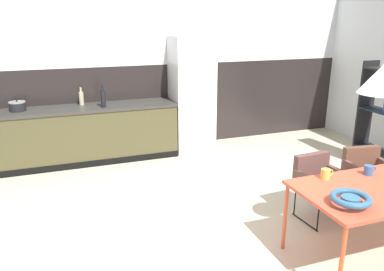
{
  "coord_description": "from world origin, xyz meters",
  "views": [
    {
      "loc": [
        -1.84,
        -3.07,
        2.18
      ],
      "look_at": [
        -0.49,
        0.73,
        0.92
      ],
      "focal_mm": 35.21,
      "sensor_mm": 36.0,
      "label": 1
    }
  ],
  "objects_px": {
    "cooking_pot": "(17,106)",
    "pendant_lamp_over_table_near": "(383,78)",
    "armchair_head_of_table": "(367,169)",
    "fruit_bowl": "(351,199)",
    "bottle_oil_tall": "(81,98)",
    "open_shelf_unit": "(384,114)",
    "mug_tall_blue": "(369,170)",
    "armchair_facing_counter": "(318,178)",
    "mug_white_ceramic": "(326,174)",
    "refrigerator_column": "(192,94)",
    "bottle_wine_green": "(103,98)"
  },
  "relations": [
    {
      "from": "armchair_head_of_table",
      "to": "fruit_bowl",
      "type": "distance_m",
      "value": 1.63
    },
    {
      "from": "mug_white_ceramic",
      "to": "cooking_pot",
      "type": "bearing_deg",
      "value": 131.76
    },
    {
      "from": "cooking_pot",
      "to": "mug_white_ceramic",
      "type": "bearing_deg",
      "value": -48.24
    },
    {
      "from": "bottle_oil_tall",
      "to": "pendant_lamp_over_table_near",
      "type": "relative_size",
      "value": 0.23
    },
    {
      "from": "open_shelf_unit",
      "to": "armchair_head_of_table",
      "type": "bearing_deg",
      "value": -50.79
    },
    {
      "from": "open_shelf_unit",
      "to": "pendant_lamp_over_table_near",
      "type": "relative_size",
      "value": 1.29
    },
    {
      "from": "mug_white_ceramic",
      "to": "pendant_lamp_over_table_near",
      "type": "xyz_separation_m",
      "value": [
        0.14,
        -0.36,
        0.95
      ]
    },
    {
      "from": "refrigerator_column",
      "to": "bottle_wine_green",
      "type": "relative_size",
      "value": 5.51
    },
    {
      "from": "refrigerator_column",
      "to": "armchair_head_of_table",
      "type": "relative_size",
      "value": 2.72
    },
    {
      "from": "mug_white_ceramic",
      "to": "bottle_oil_tall",
      "type": "distance_m",
      "value": 3.89
    },
    {
      "from": "bottle_oil_tall",
      "to": "pendant_lamp_over_table_near",
      "type": "xyz_separation_m",
      "value": [
        2.13,
        -3.7,
        0.73
      ]
    },
    {
      "from": "refrigerator_column",
      "to": "pendant_lamp_over_table_near",
      "type": "height_order",
      "value": "pendant_lamp_over_table_near"
    },
    {
      "from": "cooking_pot",
      "to": "pendant_lamp_over_table_near",
      "type": "xyz_separation_m",
      "value": [
        3.04,
        -3.61,
        0.77
      ]
    },
    {
      "from": "armchair_facing_counter",
      "to": "open_shelf_unit",
      "type": "height_order",
      "value": "open_shelf_unit"
    },
    {
      "from": "refrigerator_column",
      "to": "bottle_wine_green",
      "type": "distance_m",
      "value": 1.48
    },
    {
      "from": "mug_tall_blue",
      "to": "cooking_pot",
      "type": "xyz_separation_m",
      "value": [
        -3.36,
        3.31,
        0.18
      ]
    },
    {
      "from": "armchair_head_of_table",
      "to": "cooking_pot",
      "type": "distance_m",
      "value": 4.82
    },
    {
      "from": "armchair_facing_counter",
      "to": "pendant_lamp_over_table_near",
      "type": "relative_size",
      "value": 0.59
    },
    {
      "from": "fruit_bowl",
      "to": "mug_white_ceramic",
      "type": "xyz_separation_m",
      "value": [
        0.16,
        0.51,
        -0.01
      ]
    },
    {
      "from": "refrigerator_column",
      "to": "armchair_facing_counter",
      "type": "distance_m",
      "value": 2.8
    },
    {
      "from": "bottle_oil_tall",
      "to": "bottle_wine_green",
      "type": "distance_m",
      "value": 0.4
    },
    {
      "from": "mug_tall_blue",
      "to": "bottle_wine_green",
      "type": "height_order",
      "value": "bottle_wine_green"
    },
    {
      "from": "refrigerator_column",
      "to": "mug_white_ceramic",
      "type": "distance_m",
      "value": 3.21
    },
    {
      "from": "fruit_bowl",
      "to": "cooking_pot",
      "type": "bearing_deg",
      "value": 126.07
    },
    {
      "from": "armchair_facing_counter",
      "to": "mug_tall_blue",
      "type": "relative_size",
      "value": 5.5
    },
    {
      "from": "bottle_wine_green",
      "to": "pendant_lamp_over_table_near",
      "type": "bearing_deg",
      "value": -61.99
    },
    {
      "from": "mug_tall_blue",
      "to": "open_shelf_unit",
      "type": "height_order",
      "value": "open_shelf_unit"
    },
    {
      "from": "mug_white_ceramic",
      "to": "fruit_bowl",
      "type": "bearing_deg",
      "value": -107.68
    },
    {
      "from": "armchair_head_of_table",
      "to": "bottle_oil_tall",
      "type": "xyz_separation_m",
      "value": [
        -3.04,
        2.8,
        0.53
      ]
    },
    {
      "from": "armchair_head_of_table",
      "to": "mug_tall_blue",
      "type": "bearing_deg",
      "value": 53.7
    },
    {
      "from": "mug_white_ceramic",
      "to": "open_shelf_unit",
      "type": "relative_size",
      "value": 0.08
    },
    {
      "from": "fruit_bowl",
      "to": "bottle_wine_green",
      "type": "distance_m",
      "value": 3.9
    },
    {
      "from": "fruit_bowl",
      "to": "open_shelf_unit",
      "type": "xyz_separation_m",
      "value": [
        2.36,
        1.98,
        0.04
      ]
    },
    {
      "from": "armchair_facing_counter",
      "to": "pendant_lamp_over_table_near",
      "type": "xyz_separation_m",
      "value": [
        -0.18,
        -0.85,
        1.25
      ]
    },
    {
      "from": "refrigerator_column",
      "to": "fruit_bowl",
      "type": "height_order",
      "value": "refrigerator_column"
    },
    {
      "from": "refrigerator_column",
      "to": "cooking_pot",
      "type": "distance_m",
      "value": 2.69
    },
    {
      "from": "cooking_pot",
      "to": "open_shelf_unit",
      "type": "distance_m",
      "value": 5.4
    },
    {
      "from": "pendant_lamp_over_table_near",
      "to": "mug_white_ceramic",
      "type": "bearing_deg",
      "value": 111.8
    },
    {
      "from": "armchair_facing_counter",
      "to": "armchair_head_of_table",
      "type": "distance_m",
      "value": 0.72
    },
    {
      "from": "mug_tall_blue",
      "to": "bottle_wine_green",
      "type": "bearing_deg",
      "value": 124.27
    },
    {
      "from": "armchair_facing_counter",
      "to": "mug_tall_blue",
      "type": "distance_m",
      "value": 0.64
    },
    {
      "from": "cooking_pot",
      "to": "bottle_oil_tall",
      "type": "distance_m",
      "value": 0.92
    },
    {
      "from": "armchair_facing_counter",
      "to": "open_shelf_unit",
      "type": "bearing_deg",
      "value": -156.91
    },
    {
      "from": "pendant_lamp_over_table_near",
      "to": "bottle_wine_green",
      "type": "bearing_deg",
      "value": 118.01
    },
    {
      "from": "bottle_oil_tall",
      "to": "bottle_wine_green",
      "type": "xyz_separation_m",
      "value": [
        0.3,
        -0.26,
        0.03
      ]
    },
    {
      "from": "mug_tall_blue",
      "to": "cooking_pot",
      "type": "relative_size",
      "value": 0.55
    },
    {
      "from": "mug_tall_blue",
      "to": "pendant_lamp_over_table_near",
      "type": "xyz_separation_m",
      "value": [
        -0.31,
        -0.3,
        0.95
      ]
    },
    {
      "from": "bottle_wine_green",
      "to": "refrigerator_column",
      "type": "bearing_deg",
      "value": 4.68
    },
    {
      "from": "bottle_wine_green",
      "to": "mug_tall_blue",
      "type": "bearing_deg",
      "value": -55.73
    },
    {
      "from": "bottle_wine_green",
      "to": "open_shelf_unit",
      "type": "relative_size",
      "value": 0.22
    }
  ]
}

